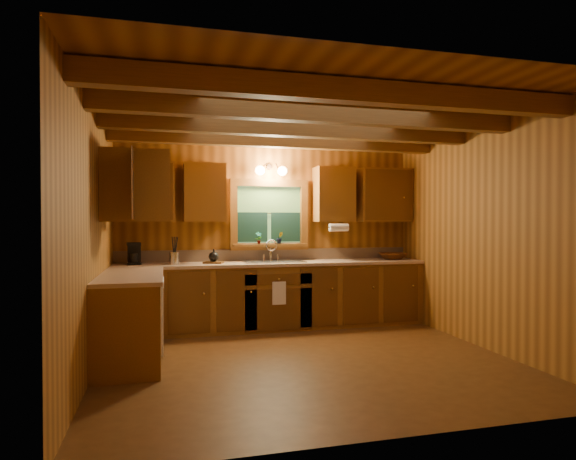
% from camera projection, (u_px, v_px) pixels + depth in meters
% --- Properties ---
extents(room, '(4.20, 4.20, 4.20)m').
position_uv_depth(room, '(307.00, 236.00, 5.01)').
color(room, '#513113').
rests_on(room, ground).
extents(ceiling_beams, '(4.20, 2.54, 0.18)m').
position_uv_depth(ceiling_beams, '(307.00, 122.00, 4.99)').
color(ceiling_beams, brown).
rests_on(ceiling_beams, room).
extents(base_cabinets, '(4.20, 2.22, 0.86)m').
position_uv_depth(base_cabinets, '(241.00, 301.00, 6.15)').
color(base_cabinets, brown).
rests_on(base_cabinets, ground).
extents(countertop, '(4.20, 2.24, 0.04)m').
position_uv_depth(countertop, '(242.00, 266.00, 6.15)').
color(countertop, tan).
rests_on(countertop, base_cabinets).
extents(backsplash, '(4.20, 0.02, 0.16)m').
position_uv_depth(backsplash, '(269.00, 255.00, 6.85)').
color(backsplash, tan).
rests_on(backsplash, room).
extents(dishwasher_panel, '(0.02, 0.60, 0.80)m').
position_uv_depth(dishwasher_panel, '(162.00, 314.00, 5.32)').
color(dishwasher_panel, white).
rests_on(dishwasher_panel, base_cabinets).
extents(upper_cabinets, '(4.19, 1.77, 0.78)m').
position_uv_depth(upper_cabinets, '(234.00, 192.00, 6.24)').
color(upper_cabinets, brown).
rests_on(upper_cabinets, room).
extents(window, '(1.12, 0.08, 1.00)m').
position_uv_depth(window, '(269.00, 216.00, 6.82)').
color(window, brown).
rests_on(window, room).
extents(window_sill, '(1.06, 0.14, 0.04)m').
position_uv_depth(window_sill, '(270.00, 245.00, 6.78)').
color(window_sill, brown).
rests_on(window_sill, room).
extents(wall_sconce, '(0.45, 0.21, 0.17)m').
position_uv_depth(wall_sconce, '(271.00, 170.00, 6.69)').
color(wall_sconce, black).
rests_on(wall_sconce, room).
extents(paper_towel_roll, '(0.27, 0.11, 0.11)m').
position_uv_depth(paper_towel_roll, '(339.00, 227.00, 6.72)').
color(paper_towel_roll, white).
rests_on(paper_towel_roll, upper_cabinets).
extents(dish_towel, '(0.18, 0.01, 0.30)m').
position_uv_depth(dish_towel, '(279.00, 293.00, 6.25)').
color(dish_towel, white).
rests_on(dish_towel, base_cabinets).
extents(sink, '(0.82, 0.48, 0.43)m').
position_uv_depth(sink, '(273.00, 265.00, 6.57)').
color(sink, silver).
rests_on(sink, countertop).
extents(coffee_maker, '(0.16, 0.20, 0.28)m').
position_uv_depth(coffee_maker, '(134.00, 254.00, 6.17)').
color(coffee_maker, black).
rests_on(coffee_maker, countertop).
extents(utensil_crock, '(0.13, 0.13, 0.36)m').
position_uv_depth(utensil_crock, '(174.00, 258.00, 6.19)').
color(utensil_crock, silver).
rests_on(utensil_crock, countertop).
extents(cutting_board, '(0.30, 0.26, 0.02)m').
position_uv_depth(cutting_board, '(214.00, 262.00, 6.35)').
color(cutting_board, '#563312').
rests_on(cutting_board, countertop).
extents(teakettle, '(0.13, 0.13, 0.17)m').
position_uv_depth(teakettle, '(214.00, 257.00, 6.35)').
color(teakettle, black).
rests_on(teakettle, cutting_board).
extents(wicker_basket, '(0.42, 0.42, 0.10)m').
position_uv_depth(wicker_basket, '(393.00, 256.00, 7.02)').
color(wicker_basket, '#48230C').
rests_on(wicker_basket, countertop).
extents(potted_plant_left, '(0.10, 0.08, 0.17)m').
position_uv_depth(potted_plant_left, '(259.00, 238.00, 6.70)').
color(potted_plant_left, '#563312').
rests_on(potted_plant_left, window_sill).
extents(potted_plant_right, '(0.10, 0.08, 0.17)m').
position_uv_depth(potted_plant_right, '(280.00, 238.00, 6.79)').
color(potted_plant_right, '#563312').
rests_on(potted_plant_right, window_sill).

